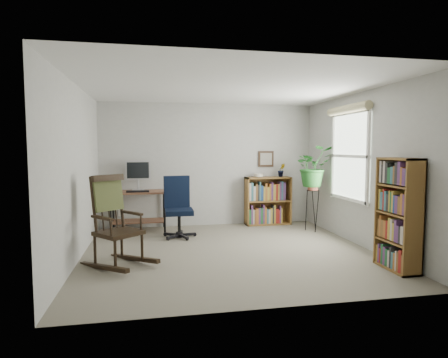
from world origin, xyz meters
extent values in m
cube|color=gray|center=(0.00, 0.00, 0.00)|extent=(4.20, 4.00, 0.00)
cube|color=white|center=(0.00, 0.00, 2.40)|extent=(4.20, 4.00, 0.00)
cube|color=#B2B2AE|center=(0.00, 2.00, 1.20)|extent=(4.20, 0.00, 2.40)
cube|color=#B2B2AE|center=(0.00, -2.00, 1.20)|extent=(4.20, 0.00, 2.40)
cube|color=#B2B2AE|center=(-2.10, 0.00, 1.20)|extent=(0.00, 4.00, 2.40)
cube|color=#B2B2AE|center=(2.10, 0.00, 1.20)|extent=(0.00, 4.00, 2.40)
cube|color=black|center=(-1.37, 1.58, 0.75)|extent=(0.40, 0.15, 0.02)
imported|color=#216023|center=(1.80, 1.10, 1.56)|extent=(1.69, 1.88, 1.46)
imported|color=#216023|center=(1.45, 1.83, 1.01)|extent=(0.13, 0.24, 0.11)
camera|label=1|loc=(-1.09, -5.32, 1.53)|focal=30.00mm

